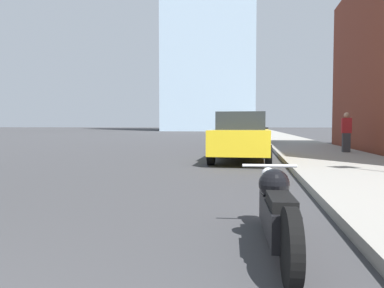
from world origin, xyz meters
TOP-DOWN VIEW (x-y plane):
  - sidewalk at (5.25, 40.00)m, footprint 3.44×240.00m
  - motorcycle at (2.74, 3.61)m, footprint 0.62×2.30m
  - parked_car_yellow at (2.19, 12.46)m, footprint 1.98×4.47m
  - parked_car_black at (2.50, 23.39)m, footprint 2.03×4.15m
  - parked_car_white at (2.34, 33.75)m, footprint 2.26×4.53m
  - pedestrian at (6.20, 15.33)m, footprint 0.36×0.22m

SIDE VIEW (x-z plane):
  - sidewalk at x=5.25m, z-range 0.00..0.15m
  - motorcycle at x=2.74m, z-range 0.00..0.76m
  - parked_car_yellow at x=2.19m, z-range 0.01..1.64m
  - parked_car_white at x=2.34m, z-range -0.01..1.74m
  - parked_car_black at x=2.50m, z-range -0.01..1.75m
  - pedestrian at x=6.20m, z-range 0.16..1.72m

